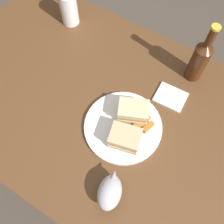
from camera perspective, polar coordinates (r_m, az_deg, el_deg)
name	(u,v)px	position (r m, az deg, el deg)	size (l,w,h in m)	color
ground_plane	(106,157)	(1.62, -1.39, -9.98)	(6.00, 6.00, 0.00)	#4C4238
dining_table	(104,137)	(1.27, -1.75, -5.67)	(1.29, 0.82, 0.73)	brown
plate	(123,127)	(0.89, 2.49, -3.31)	(0.27, 0.27, 0.01)	white
sandwich_half_left	(125,138)	(0.84, 2.93, -5.80)	(0.12, 0.10, 0.06)	#CCB284
sandwich_half_right	(133,111)	(0.88, 4.76, 0.16)	(0.12, 0.11, 0.06)	beige
potato_wedge_front	(143,119)	(0.89, 6.97, -1.56)	(0.05, 0.02, 0.02)	#B77F33
potato_wedge_middle	(139,121)	(0.89, 6.16, -1.93)	(0.04, 0.02, 0.01)	#AD702D
potato_wedge_back	(147,128)	(0.88, 7.94, -3.53)	(0.05, 0.02, 0.02)	#AD702D
potato_wedge_left_edge	(140,119)	(0.89, 6.22, -1.53)	(0.04, 0.02, 0.02)	gold
potato_wedge_right_edge	(141,125)	(0.88, 6.56, -3.01)	(0.06, 0.02, 0.02)	#AD702D
potato_wedge_stray	(141,114)	(0.90, 6.62, -0.45)	(0.05, 0.02, 0.02)	#B77F33
pint_glass	(69,10)	(1.15, -9.59, 21.60)	(0.07, 0.07, 0.14)	white
gravy_boat	(110,192)	(0.80, -0.52, -17.46)	(0.10, 0.13, 0.07)	#B7B7BC
cider_bottle	(200,59)	(0.97, 19.05, 11.07)	(0.06, 0.06, 0.26)	#47230F
napkin	(171,97)	(0.97, 13.00, 3.28)	(0.11, 0.09, 0.01)	white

